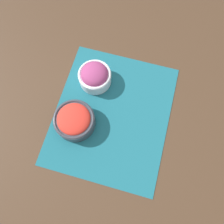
# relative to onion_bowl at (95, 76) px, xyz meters

# --- Properties ---
(ground_plane) EXTENTS (3.00, 3.00, 0.00)m
(ground_plane) POSITION_rel_onion_bowl_xyz_m (0.13, 0.11, -0.05)
(ground_plane) COLOR #422D1E
(placemat) EXTENTS (0.56, 0.47, 0.00)m
(placemat) POSITION_rel_onion_bowl_xyz_m (0.13, 0.11, -0.05)
(placemat) COLOR #195B6B
(placemat) RESTS_ON ground_plane
(onion_bowl) EXTENTS (0.14, 0.14, 0.09)m
(onion_bowl) POSITION_rel_onion_bowl_xyz_m (0.00, 0.00, 0.00)
(onion_bowl) COLOR silver
(onion_bowl) RESTS_ON placemat
(tomato_bowl) EXTENTS (0.16, 0.16, 0.08)m
(tomato_bowl) POSITION_rel_onion_bowl_xyz_m (0.21, -0.02, -0.00)
(tomato_bowl) COLOR #333842
(tomato_bowl) RESTS_ON placemat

